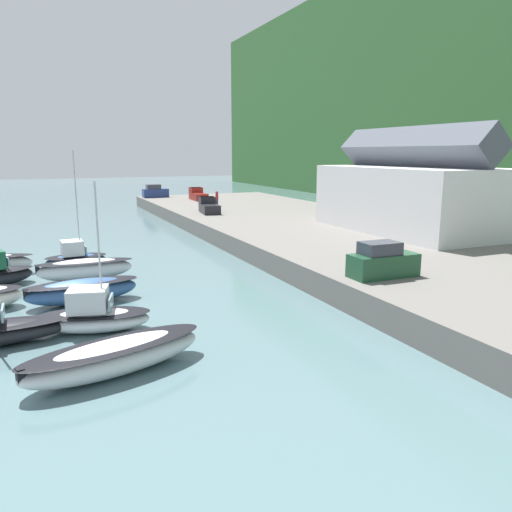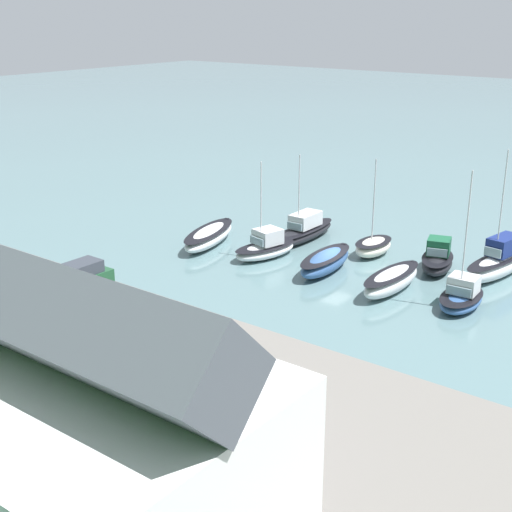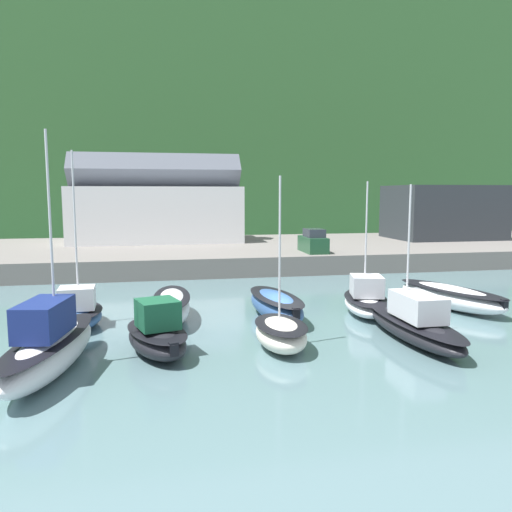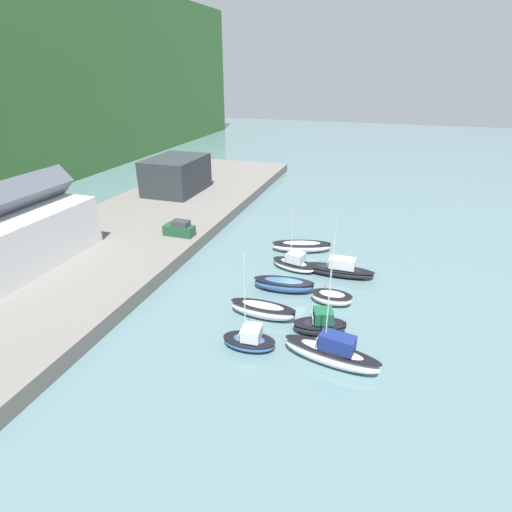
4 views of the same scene
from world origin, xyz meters
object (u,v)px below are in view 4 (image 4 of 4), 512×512
at_px(moored_boat_2, 284,284).
at_px(moored_boat_8, 338,269).
at_px(moored_boat_7, 332,297).
at_px(moored_boat_3, 294,263).
at_px(moored_boat_5, 332,353).
at_px(moored_boat_6, 320,325).
at_px(moored_boat_1, 263,310).
at_px(moored_boat_4, 302,246).
at_px(moored_boat_0, 250,340).
at_px(parked_car_1, 179,229).

relative_size(moored_boat_2, moored_boat_8, 0.80).
height_order(moored_boat_2, moored_boat_7, moored_boat_7).
height_order(moored_boat_3, moored_boat_7, moored_boat_7).
distance_m(moored_boat_5, moored_boat_6, 4.40).
bearing_deg(moored_boat_8, moored_boat_2, 135.88).
relative_size(moored_boat_1, moored_boat_3, 0.88).
distance_m(moored_boat_4, moored_boat_8, 7.93).
height_order(moored_boat_5, moored_boat_8, moored_boat_5).
relative_size(moored_boat_5, moored_boat_8, 1.09).
bearing_deg(moored_boat_0, moored_boat_3, -4.33).
height_order(moored_boat_6, parked_car_1, parked_car_1).
relative_size(moored_boat_1, moored_boat_2, 0.98).
height_order(moored_boat_1, moored_boat_6, moored_boat_6).
height_order(moored_boat_1, moored_boat_3, moored_boat_3).
bearing_deg(moored_boat_1, moored_boat_8, -26.06).
height_order(moored_boat_3, parked_car_1, moored_boat_3).
bearing_deg(moored_boat_2, moored_boat_5, -152.67).
xyz_separation_m(moored_boat_7, moored_boat_8, (6.57, 0.16, 0.11)).
bearing_deg(moored_boat_5, moored_boat_6, 31.89).
xyz_separation_m(moored_boat_0, moored_boat_8, (16.19, -5.68, 0.05)).
bearing_deg(moored_boat_8, moored_boat_4, 45.46).
distance_m(moored_boat_3, moored_boat_6, 13.11).
bearing_deg(moored_boat_5, moored_boat_2, 42.52).
height_order(moored_boat_3, moored_boat_4, moored_boat_3).
xyz_separation_m(moored_boat_2, parked_car_1, (7.44, 16.73, 1.82)).
xyz_separation_m(moored_boat_3, moored_boat_7, (-6.49, -5.58, -0.10)).
height_order(moored_boat_3, moored_boat_6, moored_boat_3).
xyz_separation_m(moored_boat_6, parked_car_1, (13.99, 21.92, 1.71)).
xyz_separation_m(moored_boat_4, moored_boat_7, (-12.11, -5.84, -0.02)).
bearing_deg(moored_boat_2, parked_car_1, 60.50).
bearing_deg(moored_boat_5, moored_boat_3, 33.15).
distance_m(moored_boat_3, moored_boat_4, 5.63).
bearing_deg(moored_boat_2, moored_boat_7, -106.40).
distance_m(moored_boat_2, moored_boat_3, 5.44).
distance_m(moored_boat_5, parked_car_1, 29.74).
height_order(moored_boat_1, moored_boat_2, moored_boat_1).
bearing_deg(moored_boat_7, moored_boat_6, 177.63).
height_order(moored_boat_6, moored_boat_7, moored_boat_7).
bearing_deg(parked_car_1, moored_boat_0, -137.21).
relative_size(moored_boat_7, moored_boat_8, 0.90).
height_order(moored_boat_4, moored_boat_6, moored_boat_6).
relative_size(moored_boat_2, moored_boat_7, 0.89).
xyz_separation_m(moored_boat_0, moored_boat_6, (4.12, -5.57, 0.11)).
bearing_deg(moored_boat_2, moored_boat_6, -147.10).
bearing_deg(moored_boat_3, moored_boat_1, -168.58).
distance_m(moored_boat_3, parked_car_1, 16.83).
bearing_deg(moored_boat_6, moored_boat_4, 0.74).
bearing_deg(moored_boat_3, moored_boat_2, -164.52).
height_order(moored_boat_0, moored_boat_6, moored_boat_0).
bearing_deg(moored_boat_3, moored_boat_7, -125.05).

